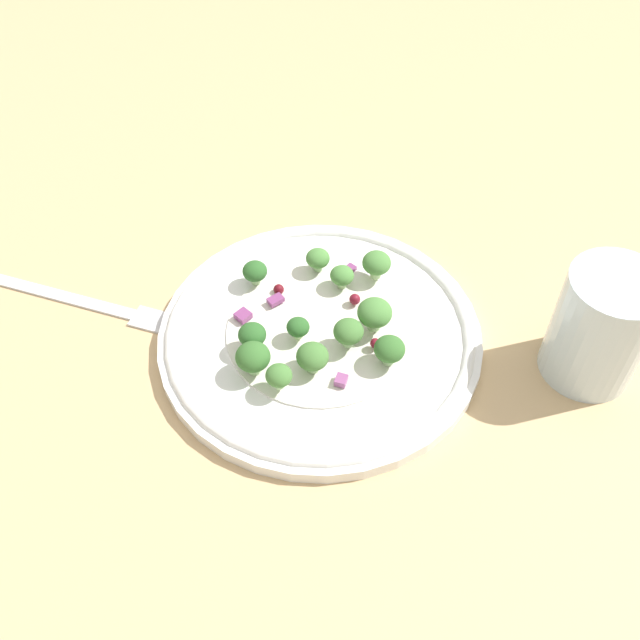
{
  "coord_description": "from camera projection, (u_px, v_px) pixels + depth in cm",
  "views": [
    {
      "loc": [
        -34.34,
        -17.65,
        47.55
      ],
      "look_at": [
        -0.61,
        2.94,
        2.7
      ],
      "focal_mm": 39.97,
      "sensor_mm": 36.0,
      "label": 1
    }
  ],
  "objects": [
    {
      "name": "ground_plane",
      "position": [
        352.0,
        357.0,
        0.62
      ],
      "size": [
        180.0,
        180.0,
        2.0
      ],
      "primitive_type": "cube",
      "color": "tan"
    },
    {
      "name": "plate",
      "position": [
        320.0,
        334.0,
        0.61
      ],
      "size": [
        27.69,
        27.69,
        1.7
      ],
      "color": "white",
      "rests_on": "ground_plane"
    },
    {
      "name": "dressing_pool",
      "position": [
        320.0,
        331.0,
        0.61
      ],
      "size": [
        16.06,
        16.06,
        0.2
      ],
      "primitive_type": "cylinder",
      "color": "white",
      "rests_on": "plate"
    },
    {
      "name": "broccoli_floret_0",
      "position": [
        375.0,
        313.0,
        0.59
      ],
      "size": [
        2.94,
        2.94,
        2.98
      ],
      "color": "#8EB77A",
      "rests_on": "plate"
    },
    {
      "name": "broccoli_floret_1",
      "position": [
        353.0,
        334.0,
        0.58
      ],
      "size": [
        2.51,
        2.51,
        2.54
      ],
      "color": "#8EB77A",
      "rests_on": "plate"
    },
    {
      "name": "broccoli_floret_2",
      "position": [
        298.0,
        327.0,
        0.59
      ],
      "size": [
        1.94,
        1.94,
        1.96
      ],
      "color": "#ADD18E",
      "rests_on": "plate"
    },
    {
      "name": "broccoli_floret_3",
      "position": [
        279.0,
        376.0,
        0.55
      ],
      "size": [
        2.12,
        2.12,
        2.15
      ],
      "color": "#9EC684",
      "rests_on": "plate"
    },
    {
      "name": "broccoli_floret_4",
      "position": [
        312.0,
        357.0,
        0.57
      ],
      "size": [
        2.64,
        2.64,
        2.67
      ],
      "color": "#9EC684",
      "rests_on": "plate"
    },
    {
      "name": "broccoli_floret_5",
      "position": [
        253.0,
        357.0,
        0.56
      ],
      "size": [
        2.82,
        2.82,
        2.85
      ],
      "color": "#9EC684",
      "rests_on": "plate"
    },
    {
      "name": "broccoli_floret_6",
      "position": [
        389.0,
        350.0,
        0.57
      ],
      "size": [
        2.55,
        2.55,
        2.58
      ],
      "color": "#8EB77A",
      "rests_on": "plate"
    },
    {
      "name": "broccoli_floret_7",
      "position": [
        252.0,
        335.0,
        0.58
      ],
      "size": [
        2.33,
        2.33,
        2.36
      ],
      "color": "#9EC684",
      "rests_on": "plate"
    },
    {
      "name": "broccoli_floret_8",
      "position": [
        342.0,
        276.0,
        0.63
      ],
      "size": [
        2.13,
        2.13,
        2.16
      ],
      "color": "#9EC684",
      "rests_on": "plate"
    },
    {
      "name": "broccoli_floret_9",
      "position": [
        255.0,
        272.0,
        0.63
      ],
      "size": [
        2.22,
        2.22,
        2.25
      ],
      "color": "#9EC684",
      "rests_on": "plate"
    },
    {
      "name": "broccoli_floret_10",
      "position": [
        318.0,
        259.0,
        0.64
      ],
      "size": [
        2.18,
        2.18,
        2.21
      ],
      "color": "#8EB77A",
      "rests_on": "plate"
    },
    {
      "name": "broccoli_floret_11",
      "position": [
        377.0,
        263.0,
        0.63
      ],
      "size": [
        2.59,
        2.59,
        2.63
      ],
      "color": "#ADD18E",
      "rests_on": "plate"
    },
    {
      "name": "cranberry_0",
      "position": [
        355.0,
        299.0,
        0.62
      ],
      "size": [
        0.98,
        0.98,
        0.98
      ],
      "primitive_type": "sphere",
      "color": "maroon",
      "rests_on": "plate"
    },
    {
      "name": "cranberry_1",
      "position": [
        374.0,
        345.0,
        0.59
      ],
      "size": [
        0.86,
        0.86,
        0.86
      ],
      "primitive_type": "sphere",
      "color": "maroon",
      "rests_on": "plate"
    },
    {
      "name": "cranberry_2",
      "position": [
        279.0,
        289.0,
        0.63
      ],
      "size": [
        0.95,
        0.95,
        0.95
      ],
      "primitive_type": "sphere",
      "color": "maroon",
      "rests_on": "plate"
    },
    {
      "name": "onion_bit_0",
      "position": [
        341.0,
        380.0,
        0.57
      ],
      "size": [
        1.2,
        1.12,
        0.59
      ],
      "primitive_type": "cube",
      "rotation": [
        0.0,
        0.0,
        0.22
      ],
      "color": "#934C84",
      "rests_on": "plate"
    },
    {
      "name": "onion_bit_1",
      "position": [
        351.0,
        269.0,
        0.65
      ],
      "size": [
        0.96,
        0.98,
        0.54
      ],
      "primitive_type": "cube",
      "rotation": [
        0.0,
        0.0,
        2.97
      ],
      "color": "#843D75",
      "rests_on": "plate"
    },
    {
      "name": "onion_bit_2",
      "position": [
        276.0,
        300.0,
        0.62
      ],
      "size": [
        1.61,
        1.35,
        0.45
      ],
      "primitive_type": "cube",
      "rotation": [
        0.0,
        0.0,
        1.19
      ],
      "color": "#843D75",
      "rests_on": "plate"
    },
    {
      "name": "onion_bit_3",
      "position": [
        243.0,
        316.0,
        0.61
      ],
      "size": [
        1.42,
        1.4,
        0.55
      ],
      "primitive_type": "cube",
      "rotation": [
        0.0,
        0.0,
        2.93
      ],
      "color": "#843D75",
      "rests_on": "plate"
    },
    {
      "name": "fork",
      "position": [
        89.0,
        303.0,
        0.64
      ],
      "size": [
        5.91,
        18.53,
        0.5
      ],
      "color": "silver",
      "rests_on": "ground_plane"
    },
    {
      "name": "water_glass",
      "position": [
        601.0,
        327.0,
        0.56
      ],
      "size": [
        7.57,
        7.57,
        10.21
      ],
      "primitive_type": "cylinder",
      "color": "silver",
      "rests_on": "ground_plane"
    }
  ]
}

